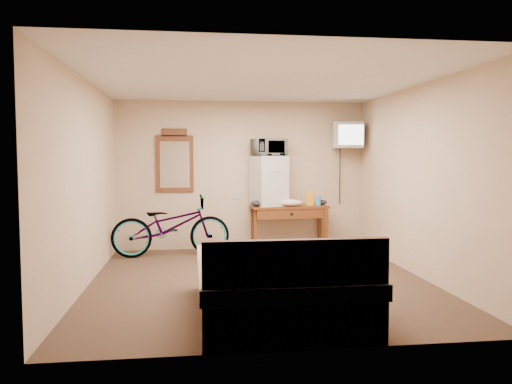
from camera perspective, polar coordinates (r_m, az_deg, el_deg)
room at (r=6.22m, az=0.37°, el=1.15°), size 4.60×4.64×2.50m
desk at (r=8.37m, az=3.83°, el=-2.44°), size 1.31×0.57×0.75m
mini_fridge at (r=8.33m, az=1.48°, el=1.27°), size 0.63×0.62×0.83m
microwave at (r=8.32m, az=1.49°, el=5.12°), size 0.61×0.50×0.29m
snack_bag at (r=8.44m, az=6.23°, el=-0.73°), size 0.13×0.10×0.23m
blue_cup at (r=8.44m, az=7.10°, el=-1.00°), size 0.09×0.09×0.16m
cloth_cream at (r=8.26m, az=4.06°, el=-1.24°), size 0.37×0.28×0.11m
cloth_dark_a at (r=8.17m, az=0.36°, el=-1.31°), size 0.29×0.22×0.11m
cloth_dark_b at (r=8.55m, az=7.49°, el=-1.18°), size 0.19×0.15×0.09m
crt_television at (r=8.59m, az=10.38°, el=6.39°), size 0.56×0.62×0.43m
wall_mirror at (r=8.43m, az=-9.26°, el=3.50°), size 0.62×0.04×1.05m
bicycle at (r=7.96m, az=-9.68°, el=-3.83°), size 1.89×0.80×0.97m
bed at (r=5.02m, az=2.51°, el=-10.62°), size 1.57×2.08×0.90m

